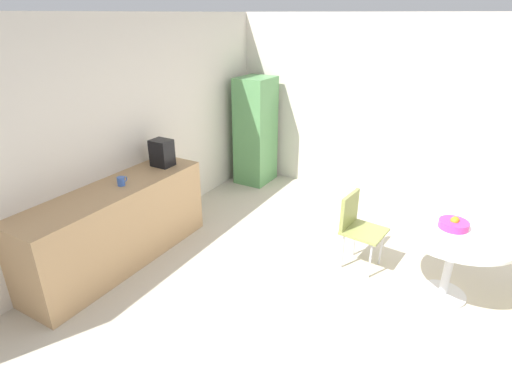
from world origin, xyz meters
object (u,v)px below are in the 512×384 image
object	(u,v)px
fruit_bowl	(454,224)
mug_white	(121,181)
chair_olive	(356,222)
coffee_maker	(162,153)
locker_cabinet	(256,131)
round_table	(454,243)

from	to	relation	value
fruit_bowl	mug_white	xyz separation A→B (m)	(-1.06, 3.17, 0.16)
chair_olive	fruit_bowl	distance (m)	0.97
fruit_bowl	coffee_maker	bearing A→B (deg)	96.79
locker_cabinet	fruit_bowl	distance (m)	3.53
round_table	coffee_maker	distance (m)	3.29
round_table	mug_white	size ratio (longest dim) A/B	8.52
chair_olive	coffee_maker	size ratio (longest dim) A/B	2.59
round_table	chair_olive	distance (m)	0.97
locker_cabinet	coffee_maker	world-z (taller)	locker_cabinet
chair_olive	round_table	bearing A→B (deg)	-96.64
chair_olive	coffee_maker	xyz separation A→B (m)	(-0.47, 2.28, 0.54)
round_table	mug_white	world-z (taller)	mug_white
round_table	coffee_maker	xyz separation A→B (m)	(-0.35, 3.24, 0.45)
fruit_bowl	coffee_maker	xyz separation A→B (m)	(-0.38, 3.20, 0.27)
locker_cabinet	mug_white	distance (m)	2.75
round_table	fruit_bowl	world-z (taller)	fruit_bowl
locker_cabinet	fruit_bowl	bearing A→B (deg)	-118.48
locker_cabinet	round_table	distance (m)	3.58
mug_white	coffee_maker	distance (m)	0.69
round_table	chair_olive	bearing A→B (deg)	83.36
locker_cabinet	mug_white	xyz separation A→B (m)	(-2.75, 0.07, 0.10)
mug_white	round_table	bearing A→B (deg)	-72.07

